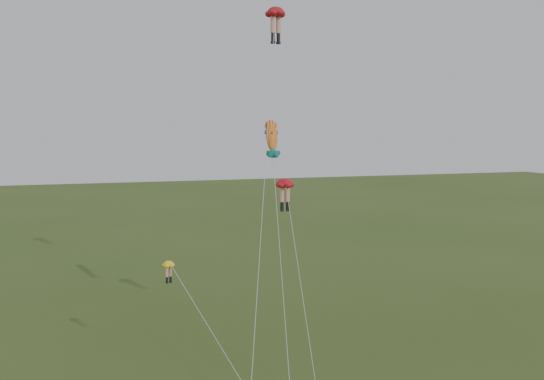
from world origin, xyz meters
name	(u,v)px	position (x,y,z in m)	size (l,w,h in m)	color
legs_kite_red_high	(275,19)	(4.08, 11.46, 23.84)	(7.45, 15.35, 24.77)	#B5121A
legs_kite_red_mid	(285,189)	(3.43, 7.38, 11.32)	(2.55, 11.24, 12.04)	#B5121A
legs_kite_yellow	(174,274)	(-5.11, 4.04, 6.55)	(4.42, 6.64, 7.34)	yellow
fish_kite	(272,137)	(2.41, 7.36, 14.97)	(2.84, 10.92, 16.44)	yellow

